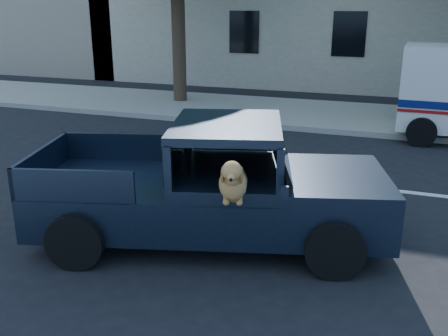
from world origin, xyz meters
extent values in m
plane|color=black|center=(0.00, 0.00, 0.00)|extent=(120.00, 120.00, 0.00)
cube|color=gray|center=(0.00, 9.20, 0.07)|extent=(60.00, 4.00, 0.15)
cylinder|color=#332619|center=(-4.00, 9.60, 2.20)|extent=(0.44, 0.44, 4.40)
cube|color=black|center=(0.67, 0.46, 0.59)|extent=(5.16, 3.09, 0.61)
cube|color=black|center=(2.33, 0.92, 0.97)|extent=(1.84, 2.17, 0.15)
cube|color=black|center=(0.90, 0.52, 1.67)|extent=(1.87, 2.11, 0.11)
cube|color=black|center=(1.62, 0.72, 1.35)|extent=(0.66, 1.60, 0.53)
cube|color=black|center=(1.19, 0.17, 0.76)|extent=(0.63, 0.63, 0.35)
cube|color=black|center=(1.93, -0.40, 1.19)|extent=(0.10, 0.07, 0.15)
camera|label=1|loc=(3.08, -5.64, 3.24)|focal=40.00mm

